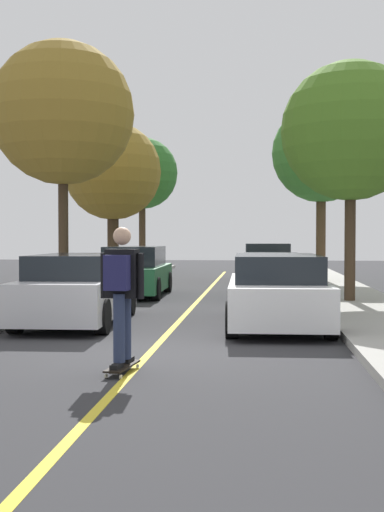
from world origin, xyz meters
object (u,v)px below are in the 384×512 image
object	(u,v)px
skateboarder	(121,287)
parked_car_right_nearest	(277,291)
parked_car_right_near	(270,276)
street_tree_right_nearest	(351,132)
street_tree_right_near	(321,154)
parked_car_left_nearest	(78,289)
parked_car_left_near	(135,272)
street_tree_left_near	(113,172)
skateboard	(122,366)
street_tree_left_nearest	(63,114)
parked_car_right_far	(267,263)
street_tree_left_far	(142,174)

from	to	relation	value
skateboarder	parked_car_right_nearest	bearing A→B (deg)	66.03
parked_car_right_nearest	parked_car_right_near	distance (m)	6.38
street_tree_right_nearest	skateboarder	xyz separation A→B (m)	(-4.04, -8.85, -3.27)
parked_car_right_nearest	street_tree_right_near	bearing A→B (deg)	80.78
parked_car_left_nearest	skateboarder	world-z (taller)	skateboarder
parked_car_left_near	parked_car_right_nearest	size ratio (longest dim) A/B	0.92
parked_car_right_near	street_tree_right_nearest	bearing A→B (deg)	-48.92
street_tree_left_near	street_tree_right_near	distance (m)	7.88
parked_car_right_near	street_tree_right_nearest	distance (m)	4.78
parked_car_right_near	skateboard	distance (m)	11.26
parked_car_left_nearest	street_tree_left_near	world-z (taller)	street_tree_left_near
parked_car_left_nearest	street_tree_right_nearest	world-z (taller)	street_tree_right_nearest
parked_car_right_nearest	street_tree_left_nearest	world-z (taller)	street_tree_left_nearest
parked_car_right_far	street_tree_left_far	xyz separation A→B (m)	(-5.90, 5.46, 4.05)
parked_car_left_nearest	street_tree_left_nearest	world-z (taller)	street_tree_left_nearest
parked_car_left_nearest	street_tree_right_near	distance (m)	13.90
parked_car_right_far	street_tree_left_near	world-z (taller)	street_tree_left_near
street_tree_left_nearest	street_tree_left_far	bearing A→B (deg)	90.00
parked_car_right_nearest	skateboarder	bearing A→B (deg)	-113.97
street_tree_left_nearest	street_tree_right_nearest	size ratio (longest dim) A/B	1.19
parked_car_right_far	parked_car_left_nearest	bearing A→B (deg)	-106.45
parked_car_right_near	street_tree_left_far	distance (m)	14.50
parked_car_left_nearest	parked_car_right_nearest	size ratio (longest dim) A/B	0.96
street_tree_right_nearest	parked_car_left_nearest	bearing A→B (deg)	-145.53
street_tree_left_nearest	skateboard	world-z (taller)	street_tree_left_nearest
street_tree_left_far	street_tree_right_near	world-z (taller)	street_tree_right_near
parked_car_left_nearest	parked_car_right_far	xyz separation A→B (m)	(3.96, 13.40, 0.03)
parked_car_right_near	skateboarder	bearing A→B (deg)	-100.69
parked_car_left_nearest	street_tree_left_nearest	distance (m)	7.50
parked_car_right_near	street_tree_left_nearest	world-z (taller)	street_tree_left_nearest
street_tree_right_near	street_tree_right_nearest	bearing A→B (deg)	-90.00
parked_car_left_nearest	parked_car_right_near	bearing A→B (deg)	57.81
street_tree_right_near	skateboarder	xyz separation A→B (m)	(-4.04, -16.69, -3.67)
parked_car_left_near	parked_car_right_far	size ratio (longest dim) A/B	0.96
street_tree_right_nearest	skateboard	distance (m)	10.61
street_tree_left_nearest	skateboarder	size ratio (longest dim) A/B	4.06
parked_car_left_nearest	parked_car_right_nearest	xyz separation A→B (m)	(3.96, -0.09, 0.00)
street_tree_left_nearest	parked_car_left_near	bearing A→B (deg)	20.63
parked_car_right_far	street_tree_left_near	size ratio (longest dim) A/B	0.74
street_tree_right_nearest	skateboarder	distance (m)	10.26
street_tree_left_far	street_tree_right_nearest	world-z (taller)	street_tree_left_far
skateboarder	street_tree_left_near	bearing A→B (deg)	102.59
skateboarder	parked_car_left_near	bearing A→B (deg)	99.50
parked_car_left_near	skateboarder	world-z (taller)	skateboarder
parked_car_right_near	skateboard	world-z (taller)	parked_car_right_near
street_tree_left_far	parked_car_left_near	bearing A→B (deg)	-81.16
parked_car_left_near	street_tree_left_far	distance (m)	13.30
parked_car_right_near	parked_car_left_near	bearing A→B (deg)	179.03
skateboard	skateboarder	size ratio (longest dim) A/B	0.49
parked_car_right_nearest	skateboard	distance (m)	5.16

